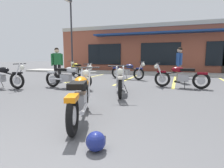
# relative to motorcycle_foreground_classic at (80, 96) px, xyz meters

# --- Properties ---
(ground_plane) EXTENTS (80.00, 80.00, 0.00)m
(ground_plane) POSITION_rel_motorcycle_foreground_classic_xyz_m (0.37, 2.06, -0.46)
(ground_plane) COLOR #515154
(sidewalk_kerb) EXTENTS (22.00, 1.80, 0.14)m
(sidewalk_kerb) POSITION_rel_motorcycle_foreground_classic_xyz_m (0.37, 10.27, -0.39)
(sidewalk_kerb) COLOR #A8A59E
(sidewalk_kerb) RESTS_ON ground_plane
(brick_storefront_building) EXTENTS (17.34, 6.56, 3.78)m
(brick_storefront_building) POSITION_rel_motorcycle_foreground_classic_xyz_m (0.37, 14.49, 1.43)
(brick_storefront_building) COLOR brown
(brick_storefront_building) RESTS_ON ground_plane
(painted_stall_lines) EXTENTS (7.40, 4.80, 0.01)m
(painted_stall_lines) POSITION_rel_motorcycle_foreground_classic_xyz_m (0.37, 6.67, -0.46)
(painted_stall_lines) COLOR #DBCC4C
(painted_stall_lines) RESTS_ON ground_plane
(motorcycle_foreground_classic) EXTENTS (1.05, 2.02, 0.98)m
(motorcycle_foreground_classic) POSITION_rel_motorcycle_foreground_classic_xyz_m (0.00, 0.00, 0.00)
(motorcycle_foreground_classic) COLOR black
(motorcycle_foreground_classic) RESTS_ON ground_plane
(motorcycle_red_sportbike) EXTENTS (1.69, 1.61, 0.98)m
(motorcycle_red_sportbike) POSITION_rel_motorcycle_foreground_classic_xyz_m (-4.22, 7.00, 0.00)
(motorcycle_red_sportbike) COLOR black
(motorcycle_red_sportbike) RESTS_ON ground_plane
(motorcycle_black_cruiser) EXTENTS (2.11, 0.68, 0.98)m
(motorcycle_black_cruiser) POSITION_rel_motorcycle_foreground_classic_xyz_m (-4.70, 2.20, 0.00)
(motorcycle_black_cruiser) COLOR black
(motorcycle_black_cruiser) RESTS_ON ground_plane
(motorcycle_silver_naked) EXTENTS (2.06, 0.90, 0.98)m
(motorcycle_silver_naked) POSITION_rel_motorcycle_foreground_classic_xyz_m (-0.91, 6.84, 0.00)
(motorcycle_silver_naked) COLOR black
(motorcycle_silver_naked) RESTS_ON ground_plane
(motorcycle_blue_standard) EXTENTS (2.11, 0.66, 0.98)m
(motorcycle_blue_standard) POSITION_rel_motorcycle_foreground_classic_xyz_m (-2.29, 3.11, 0.00)
(motorcycle_blue_standard) COLOR black
(motorcycle_blue_standard) RESTS_ON ground_plane
(motorcycle_orange_scrambler) EXTENTS (0.94, 2.06, 0.98)m
(motorcycle_orange_scrambler) POSITION_rel_motorcycle_foreground_classic_xyz_m (-0.02, 2.67, 0.00)
(motorcycle_orange_scrambler) COLOR black
(motorcycle_orange_scrambler) RESTS_ON ground_plane
(motorcycle_cream_vintage) EXTENTS (2.11, 0.66, 0.98)m
(motorcycle_cream_vintage) POSITION_rel_motorcycle_foreground_classic_xyz_m (1.83, 4.68, 0.00)
(motorcycle_cream_vintage) COLOR black
(motorcycle_cream_vintage) RESTS_ON ground_plane
(person_in_black_shirt) EXTENTS (0.43, 0.55, 1.68)m
(person_in_black_shirt) POSITION_rel_motorcycle_foreground_classic_xyz_m (-3.94, 4.70, 0.49)
(person_in_black_shirt) COLOR black
(person_in_black_shirt) RESTS_ON ground_plane
(person_in_shorts_foreground) EXTENTS (0.33, 0.61, 1.68)m
(person_in_shorts_foreground) POSITION_rel_motorcycle_foreground_classic_xyz_m (1.76, 6.38, 0.49)
(person_in_shorts_foreground) COLOR black
(person_in_shorts_foreground) RESTS_ON ground_plane
(helmet_on_pavement) EXTENTS (0.26, 0.26, 0.26)m
(helmet_on_pavement) POSITION_rel_motorcycle_foreground_classic_xyz_m (0.78, -1.00, -0.33)
(helmet_on_pavement) COLOR navy
(helmet_on_pavement) RESTS_ON ground_plane
(parking_lot_lamp_post) EXTENTS (0.24, 0.76, 5.32)m
(parking_lot_lamp_post) POSITION_rel_motorcycle_foreground_classic_xyz_m (-5.84, 9.06, 2.94)
(parking_lot_lamp_post) COLOR #2D2D33
(parking_lot_lamp_post) RESTS_ON ground_plane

